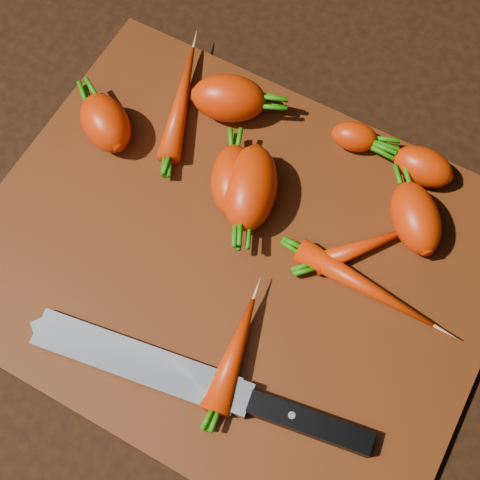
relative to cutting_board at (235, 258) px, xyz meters
The scene contains 15 objects.
ground 0.01m from the cutting_board, ahead, with size 2.00×2.00×0.01m, color black.
cutting_board is the anchor object (origin of this frame).
carrot_0 0.17m from the cutting_board, 121.19° to the left, with size 0.08×0.05×0.05m, color red.
carrot_1 0.19m from the cutting_board, 163.00° to the left, with size 0.07×0.05×0.05m, color red.
carrot_2 0.07m from the cutting_board, 105.23° to the left, with size 0.09×0.05×0.05m, color red.
carrot_3 0.08m from the cutting_board, 120.26° to the left, with size 0.08×0.05×0.05m, color red.
carrot_4 0.21m from the cutting_board, 53.93° to the left, with size 0.06×0.04×0.04m, color red.
carrot_5 0.18m from the cutting_board, 74.50° to the left, with size 0.05×0.03×0.03m, color red.
carrot_6 0.18m from the cutting_board, 38.59° to the left, with size 0.08×0.05×0.05m, color red.
carrot_7 0.13m from the cutting_board, 31.20° to the left, with size 0.11×0.02×0.02m, color red.
carrot_8 0.13m from the cutting_board, 12.28° to the left, with size 0.14×0.02×0.02m, color red.
carrot_9 0.10m from the cutting_board, 61.40° to the right, with size 0.11×0.03×0.03m, color red.
carrot_10 0.18m from the cutting_board, 41.37° to the left, with size 0.05×0.03×0.03m, color red.
carrot_11 0.18m from the cutting_board, 137.41° to the left, with size 0.14×0.02×0.02m, color red.
knife 0.13m from the cutting_board, 93.81° to the right, with size 0.32×0.08×0.02m.
Camera 1 is at (0.12, -0.21, 0.62)m, focal length 50.00 mm.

